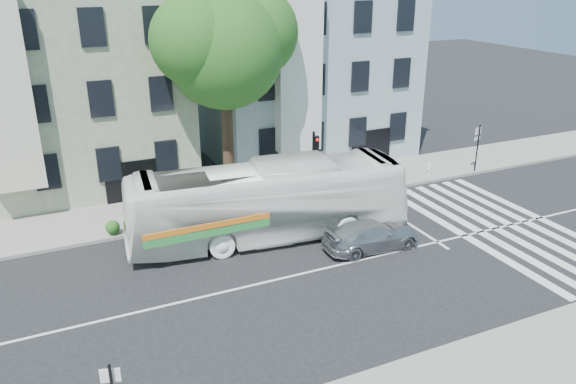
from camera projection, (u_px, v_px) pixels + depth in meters
ground at (303, 274)px, 21.73m from camera, size 120.00×120.00×0.00m
sidewalk_far at (233, 200)px, 28.46m from camera, size 80.00×4.00×0.15m
building_left at (60, 81)px, 29.66m from camera, size 12.00×10.00×11.00m
building_right at (299, 64)px, 35.09m from camera, size 12.00×10.00×11.00m
street_tree at (223, 42)px, 26.24m from camera, size 7.30×5.90×11.10m
bus at (268, 201)px, 24.12m from camera, size 4.11×12.39×3.39m
sedan at (371, 235)px, 23.49m from camera, size 1.81×4.23×1.22m
hedge at (206, 211)px, 26.13m from camera, size 8.44×2.97×0.70m
traffic_signal at (314, 159)px, 27.22m from camera, size 0.39×0.51×3.76m
fire_hydrant at (429, 169)px, 31.65m from camera, size 0.41×0.23×0.72m
far_sign_pole at (478, 142)px, 31.79m from camera, size 0.49×0.22×2.74m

